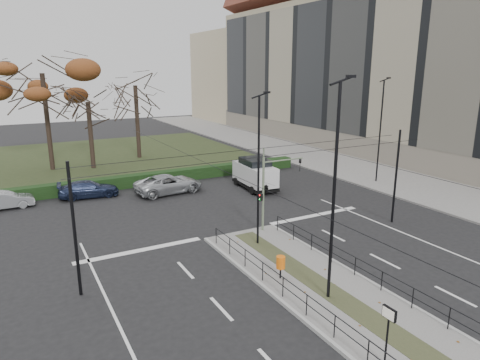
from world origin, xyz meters
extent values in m
plane|color=black|center=(0.00, 0.00, 0.00)|extent=(140.00, 140.00, 0.00)
cube|color=#605E5B|center=(0.00, -2.50, 0.07)|extent=(4.40, 15.00, 0.14)
cube|color=#605E5B|center=(18.00, 22.00, 0.07)|extent=(8.00, 90.00, 0.14)
cube|color=#253118|center=(-6.00, 32.00, 0.05)|extent=(38.00, 26.00, 0.10)
cube|color=black|center=(-6.00, 18.60, 0.50)|extent=(38.00, 1.00, 1.00)
cube|color=tan|center=(28.00, 24.00, 9.00)|extent=(12.00, 52.00, 18.00)
cube|color=black|center=(21.95, 24.00, 9.90)|extent=(0.10, 50.96, 14.76)
cylinder|color=black|center=(-2.05, 4.00, 0.59)|extent=(0.04, 0.04, 0.90)
cylinder|color=black|center=(2.05, 4.00, 0.59)|extent=(0.04, 0.04, 0.90)
cylinder|color=black|center=(-2.05, -2.60, 1.04)|extent=(0.04, 13.20, 0.04)
cylinder|color=black|center=(2.05, -2.60, 1.04)|extent=(0.04, 13.20, 0.04)
cylinder|color=black|center=(-9.60, 2.00, 3.00)|extent=(0.14, 0.14, 6.00)
cylinder|color=black|center=(9.60, 2.00, 3.00)|extent=(0.14, 0.14, 6.00)
cylinder|color=black|center=(0.00, 1.00, 5.50)|extent=(20.00, 0.02, 0.02)
cylinder|color=black|center=(0.00, 3.00, 5.50)|extent=(20.00, 0.02, 0.02)
cylinder|color=black|center=(-3.50, -2.00, 5.30)|extent=(0.02, 34.00, 0.02)
cylinder|color=black|center=(3.50, -2.00, 5.30)|extent=(0.02, 34.00, 0.02)
cylinder|color=slate|center=(1.32, 4.50, 2.41)|extent=(0.14, 0.14, 4.53)
cylinder|color=slate|center=(2.71, 4.50, 4.33)|extent=(2.79, 0.09, 0.09)
imported|color=black|center=(3.93, 4.50, 3.89)|extent=(0.14, 0.17, 0.78)
imported|color=black|center=(1.51, 4.50, 2.76)|extent=(0.50, 1.76, 0.70)
cube|color=black|center=(1.16, 4.50, 2.23)|extent=(0.19, 0.14, 0.44)
sphere|color=#FF0C0C|center=(1.07, 4.50, 2.36)|extent=(0.10, 0.10, 0.10)
sphere|color=#0CE533|center=(1.07, 4.50, 2.13)|extent=(0.10, 0.10, 0.10)
cylinder|color=black|center=(-1.20, -1.15, 0.40)|extent=(0.08, 0.08, 0.53)
cylinder|color=orange|center=(-1.20, -1.15, 0.93)|extent=(0.42, 0.42, 0.58)
cylinder|color=black|center=(-1.50, -7.79, 1.11)|extent=(0.07, 0.07, 1.95)
cube|color=black|center=(-1.50, -7.79, 1.99)|extent=(0.10, 0.54, 0.41)
cube|color=white|center=(-1.56, -7.79, 1.99)|extent=(0.02, 0.47, 0.34)
cylinder|color=black|center=(-0.36, -3.56, 4.65)|extent=(0.14, 0.14, 9.03)
cube|color=black|center=(0.15, -3.56, 9.34)|extent=(0.39, 0.16, 0.11)
cylinder|color=black|center=(-0.02, 2.88, 4.21)|extent=(0.12, 0.12, 8.15)
cube|color=black|center=(0.44, 2.88, 8.44)|extent=(0.36, 0.14, 0.10)
cylinder|color=black|center=(16.14, 9.73, 4.43)|extent=(0.13, 0.13, 8.58)
cube|color=black|center=(16.63, 9.73, 8.89)|extent=(0.38, 0.15, 0.11)
imported|color=#A5A8AC|center=(-12.31, 17.09, 0.62)|extent=(3.79, 1.37, 1.24)
imported|color=#1C2643|center=(-6.62, 17.17, 0.64)|extent=(4.61, 2.27, 1.29)
imported|color=#A5A8AC|center=(-0.79, 15.33, 0.75)|extent=(5.57, 2.97, 1.49)
cube|color=silver|center=(5.90, 13.20, 1.26)|extent=(2.29, 4.81, 1.52)
cube|color=black|center=(5.90, 13.20, 2.17)|extent=(1.99, 2.70, 0.71)
cube|color=black|center=(5.90, 13.20, 0.30)|extent=(2.33, 4.91, 0.18)
cylinder|color=black|center=(6.78, 11.59, 0.33)|extent=(0.26, 0.67, 0.66)
cylinder|color=black|center=(4.81, 11.72, 0.33)|extent=(0.26, 0.67, 0.66)
cylinder|color=black|center=(6.99, 14.67, 0.33)|extent=(0.26, 0.67, 0.66)
cylinder|color=black|center=(5.02, 14.81, 0.33)|extent=(0.26, 0.67, 0.66)
cylinder|color=black|center=(-8.11, 28.28, 4.67)|extent=(0.44, 0.44, 9.13)
ellipsoid|color=#5F2A15|center=(-8.11, 28.28, 9.23)|extent=(9.57, 9.57, 5.74)
cylinder|color=black|center=(0.97, 30.00, 4.01)|extent=(0.44, 0.44, 7.81)
cylinder|color=black|center=(-4.48, 27.09, 3.33)|extent=(0.44, 0.44, 6.46)
camera|label=1|loc=(-11.58, -16.19, 9.61)|focal=32.00mm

